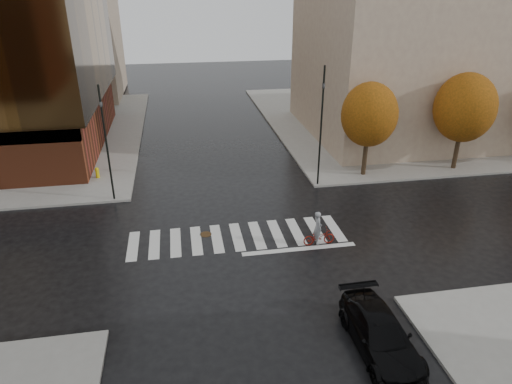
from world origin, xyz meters
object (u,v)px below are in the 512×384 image
traffic_light_nw (105,137)px  cyclist (319,233)px  traffic_light_ne (322,119)px  fire_hydrant (97,172)px  sedan (380,334)px

traffic_light_nw → cyclist: bearing=68.6°
traffic_light_nw → traffic_light_ne: 13.32m
traffic_light_nw → fire_hydrant: bearing=-146.3°
traffic_light_nw → traffic_light_ne: size_ratio=0.91×
sedan → cyclist: bearing=89.4°
fire_hydrant → sedan: bearing=-55.9°
traffic_light_nw → fire_hydrant: 5.40m
traffic_light_ne → fire_hydrant: size_ratio=10.28×
sedan → traffic_light_nw: 18.96m
sedan → fire_hydrant: bearing=123.3°
cyclist → traffic_light_nw: 13.76m
sedan → cyclist: (-0.03, 7.64, -0.04)m
traffic_light_nw → traffic_light_ne: traffic_light_ne is taller
sedan → traffic_light_nw: size_ratio=0.67×
cyclist → traffic_light_ne: 8.62m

